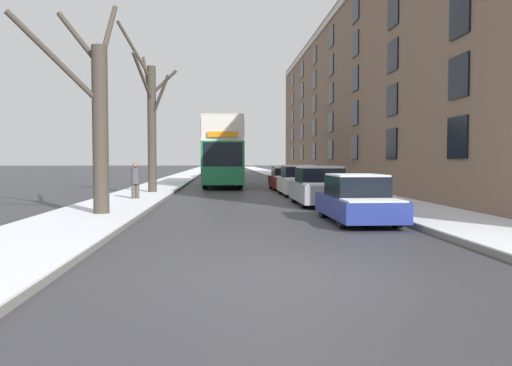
{
  "coord_description": "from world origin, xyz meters",
  "views": [
    {
      "loc": [
        -1.25,
        -7.63,
        1.78
      ],
      "look_at": [
        0.73,
        21.05,
        0.46
      ],
      "focal_mm": 35.0,
      "sensor_mm": 36.0,
      "label": 1
    }
  ],
  "objects_px": {
    "bare_tree_left_0": "(97,117)",
    "parked_car_3": "(286,179)",
    "bare_tree_left_1": "(151,120)",
    "parked_car_0": "(357,200)",
    "parked_car_1": "(320,187)",
    "parked_car_2": "(299,182)",
    "oncoming_van": "(219,166)",
    "double_decker_bus": "(223,149)",
    "pedestrian_left_sidewalk": "(135,181)"
  },
  "relations": [
    {
      "from": "double_decker_bus",
      "to": "parked_car_0",
      "type": "distance_m",
      "value": 20.57
    },
    {
      "from": "parked_car_3",
      "to": "oncoming_van",
      "type": "xyz_separation_m",
      "value": [
        -4.14,
        18.24,
        0.58
      ]
    },
    {
      "from": "bare_tree_left_0",
      "to": "double_decker_bus",
      "type": "bearing_deg",
      "value": 78.4
    },
    {
      "from": "bare_tree_left_1",
      "to": "double_decker_bus",
      "type": "xyz_separation_m",
      "value": [
        3.62,
        8.45,
        -1.28
      ]
    },
    {
      "from": "parked_car_0",
      "to": "double_decker_bus",
      "type": "bearing_deg",
      "value": 100.75
    },
    {
      "from": "double_decker_bus",
      "to": "parked_car_2",
      "type": "xyz_separation_m",
      "value": [
        3.82,
        -9.23,
        -1.82
      ]
    },
    {
      "from": "bare_tree_left_0",
      "to": "double_decker_bus",
      "type": "height_order",
      "value": "bare_tree_left_0"
    },
    {
      "from": "parked_car_1",
      "to": "parked_car_2",
      "type": "height_order",
      "value": "parked_car_1"
    },
    {
      "from": "pedestrian_left_sidewalk",
      "to": "bare_tree_left_1",
      "type": "bearing_deg",
      "value": 62.27
    },
    {
      "from": "parked_car_0",
      "to": "parked_car_3",
      "type": "distance_m",
      "value": 15.92
    },
    {
      "from": "bare_tree_left_1",
      "to": "parked_car_3",
      "type": "bearing_deg",
      "value": 29.7
    },
    {
      "from": "parked_car_0",
      "to": "parked_car_1",
      "type": "bearing_deg",
      "value": 90.0
    },
    {
      "from": "bare_tree_left_1",
      "to": "parked_car_1",
      "type": "relative_size",
      "value": 2.04
    },
    {
      "from": "bare_tree_left_1",
      "to": "parked_car_0",
      "type": "height_order",
      "value": "bare_tree_left_1"
    },
    {
      "from": "double_decker_bus",
      "to": "parked_car_1",
      "type": "xyz_separation_m",
      "value": [
        3.82,
        -14.62,
        -1.82
      ]
    },
    {
      "from": "bare_tree_left_1",
      "to": "parked_car_1",
      "type": "height_order",
      "value": "bare_tree_left_1"
    },
    {
      "from": "parked_car_1",
      "to": "parked_car_2",
      "type": "xyz_separation_m",
      "value": [
        -0.0,
        5.39,
        -0.0
      ]
    },
    {
      "from": "bare_tree_left_0",
      "to": "parked_car_2",
      "type": "relative_size",
      "value": 1.66
    },
    {
      "from": "parked_car_1",
      "to": "bare_tree_left_1",
      "type": "bearing_deg",
      "value": 140.36
    },
    {
      "from": "oncoming_van",
      "to": "parked_car_2",
      "type": "bearing_deg",
      "value": -79.9
    },
    {
      "from": "bare_tree_left_1",
      "to": "parked_car_2",
      "type": "relative_size",
      "value": 2.01
    },
    {
      "from": "parked_car_0",
      "to": "pedestrian_left_sidewalk",
      "type": "bearing_deg",
      "value": 135.94
    },
    {
      "from": "bare_tree_left_1",
      "to": "bare_tree_left_0",
      "type": "bearing_deg",
      "value": -91.16
    },
    {
      "from": "bare_tree_left_0",
      "to": "parked_car_1",
      "type": "height_order",
      "value": "bare_tree_left_0"
    },
    {
      "from": "double_decker_bus",
      "to": "parked_car_1",
      "type": "bearing_deg",
      "value": -75.35
    },
    {
      "from": "parked_car_3",
      "to": "bare_tree_left_0",
      "type": "bearing_deg",
      "value": -117.9
    },
    {
      "from": "parked_car_2",
      "to": "double_decker_bus",
      "type": "bearing_deg",
      "value": 112.49
    },
    {
      "from": "parked_car_2",
      "to": "parked_car_3",
      "type": "bearing_deg",
      "value": 90.0
    },
    {
      "from": "parked_car_1",
      "to": "parked_car_2",
      "type": "distance_m",
      "value": 5.39
    },
    {
      "from": "bare_tree_left_1",
      "to": "oncoming_van",
      "type": "xyz_separation_m",
      "value": [
        3.3,
        22.49,
        -2.59
      ]
    },
    {
      "from": "parked_car_3",
      "to": "parked_car_2",
      "type": "bearing_deg",
      "value": -90.0
    },
    {
      "from": "bare_tree_left_0",
      "to": "bare_tree_left_1",
      "type": "relative_size",
      "value": 0.83
    },
    {
      "from": "bare_tree_left_0",
      "to": "parked_car_3",
      "type": "distance_m",
      "value": 16.54
    },
    {
      "from": "double_decker_bus",
      "to": "pedestrian_left_sidewalk",
      "type": "bearing_deg",
      "value": -106.06
    },
    {
      "from": "double_decker_bus",
      "to": "oncoming_van",
      "type": "height_order",
      "value": "double_decker_bus"
    },
    {
      "from": "parked_car_0",
      "to": "oncoming_van",
      "type": "relative_size",
      "value": 0.83
    },
    {
      "from": "bare_tree_left_0",
      "to": "parked_car_3",
      "type": "xyz_separation_m",
      "value": [
        7.65,
        14.46,
        -2.44
      ]
    },
    {
      "from": "pedestrian_left_sidewalk",
      "to": "oncoming_van",
      "type": "bearing_deg",
      "value": 56.09
    },
    {
      "from": "double_decker_bus",
      "to": "parked_car_2",
      "type": "bearing_deg",
      "value": -67.51
    },
    {
      "from": "parked_car_2",
      "to": "oncoming_van",
      "type": "distance_m",
      "value": 23.64
    },
    {
      "from": "double_decker_bus",
      "to": "parked_car_0",
      "type": "relative_size",
      "value": 2.7
    },
    {
      "from": "bare_tree_left_0",
      "to": "double_decker_bus",
      "type": "relative_size",
      "value": 0.64
    },
    {
      "from": "pedestrian_left_sidewalk",
      "to": "parked_car_2",
      "type": "bearing_deg",
      "value": -1.08
    },
    {
      "from": "parked_car_0",
      "to": "parked_car_3",
      "type": "height_order",
      "value": "parked_car_0"
    },
    {
      "from": "parked_car_1",
      "to": "pedestrian_left_sidewalk",
      "type": "relative_size",
      "value": 2.49
    },
    {
      "from": "parked_car_3",
      "to": "pedestrian_left_sidewalk",
      "type": "bearing_deg",
      "value": -131.03
    },
    {
      "from": "parked_car_1",
      "to": "pedestrian_left_sidewalk",
      "type": "bearing_deg",
      "value": 166.73
    },
    {
      "from": "bare_tree_left_0",
      "to": "parked_car_2",
      "type": "xyz_separation_m",
      "value": [
        7.65,
        9.43,
        -2.38
      ]
    },
    {
      "from": "parked_car_0",
      "to": "parked_car_2",
      "type": "xyz_separation_m",
      "value": [
        -0.0,
        10.89,
        0.07
      ]
    },
    {
      "from": "bare_tree_left_0",
      "to": "oncoming_van",
      "type": "distance_m",
      "value": 32.94
    }
  ]
}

